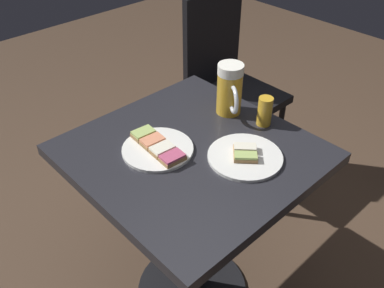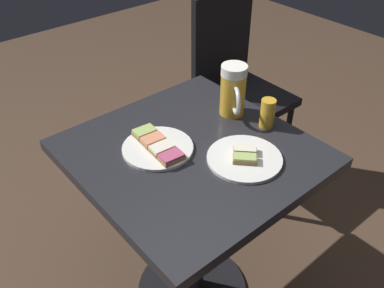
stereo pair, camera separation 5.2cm
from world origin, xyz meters
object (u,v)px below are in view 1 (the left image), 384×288
Objects in this scene: plate_far at (245,156)px; cafe_chair at (226,81)px; beer_mug at (230,90)px; beer_glass_small at (265,111)px; plate_near at (158,148)px.

cafe_chair is at bearing -43.74° from plate_far.
plate_far is 0.24× the size of cafe_chair.
beer_glass_small is at bearing -165.99° from beer_mug.
cafe_chair is (0.37, -0.40, -0.26)m from beer_mug.
plate_far is at bearing 113.02° from beer_glass_small.
beer_glass_small is at bearing 54.18° from cafe_chair.
beer_mug is 1.80× the size of beer_glass_small.
cafe_chair is (0.37, -0.72, -0.18)m from plate_near.
cafe_chair is at bearing -36.50° from beer_glass_small.
plate_near is 0.33m from beer_mug.
beer_mug is 0.19× the size of cafe_chair.
cafe_chair reaches higher than plate_far.
beer_mug is (-0.00, -0.32, 0.08)m from plate_near.
beer_mug is at bearing 43.45° from cafe_chair.
plate_far is 2.27× the size of beer_glass_small.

